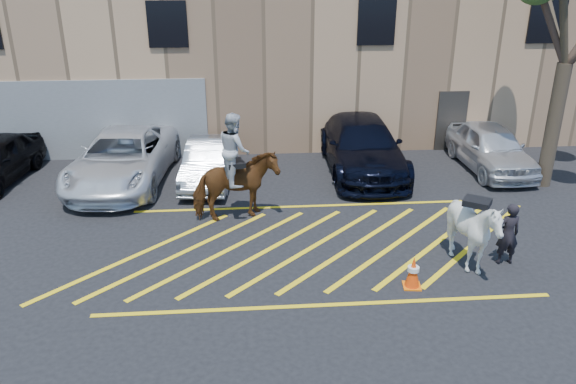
{
  "coord_description": "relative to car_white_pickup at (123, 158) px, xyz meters",
  "views": [
    {
      "loc": [
        -1.56,
        -12.46,
        6.59
      ],
      "look_at": [
        -0.55,
        0.2,
        1.3
      ],
      "focal_mm": 35.0,
      "sensor_mm": 36.0,
      "label": 1
    }
  ],
  "objects": [
    {
      "name": "car_silver_sedan",
      "position": [
        2.7,
        -0.14,
        -0.14
      ],
      "size": [
        1.76,
        4.12,
        1.32
      ],
      "primitive_type": "imported",
      "rotation": [
        0.0,
        0.0,
        -0.09
      ],
      "color": "#9CA2AB",
      "rests_on": "ground"
    },
    {
      "name": "car_blue_suv",
      "position": [
        7.73,
        0.53,
        0.05
      ],
      "size": [
        2.46,
        5.88,
        1.7
      ],
      "primitive_type": "imported",
      "rotation": [
        0.0,
        0.0,
        -0.01
      ],
      "color": "black",
      "rests_on": "ground"
    },
    {
      "name": "handler",
      "position": [
        9.8,
        -5.97,
        -0.04
      ],
      "size": [
        0.57,
        0.38,
        1.51
      ],
      "primitive_type": "imported",
      "rotation": [
        0.0,
        0.0,
        3.18
      ],
      "color": "black",
      "rests_on": "ground"
    },
    {
      "name": "ground",
      "position": [
        5.41,
        -4.57,
        -0.8
      ],
      "size": [
        90.0,
        90.0,
        0.0
      ],
      "primitive_type": "plane",
      "color": "black",
      "rests_on": "ground"
    },
    {
      "name": "saddled_white",
      "position": [
        8.89,
        -6.13,
        0.13
      ],
      "size": [
        2.19,
        2.23,
        1.85
      ],
      "color": "silver",
      "rests_on": "ground"
    },
    {
      "name": "car_white_suv",
      "position": [
        12.04,
        0.26,
        -0.04
      ],
      "size": [
        1.85,
        4.48,
        1.52
      ],
      "primitive_type": "imported",
      "rotation": [
        0.0,
        0.0,
        0.01
      ],
      "color": "silver",
      "rests_on": "ground"
    },
    {
      "name": "warehouse",
      "position": [
        5.4,
        7.42,
        2.85
      ],
      "size": [
        32.42,
        10.2,
        7.3
      ],
      "color": "tan",
      "rests_on": "ground"
    },
    {
      "name": "mounted_bay",
      "position": [
        3.56,
        -3.04,
        0.39
      ],
      "size": [
        2.43,
        1.57,
        2.96
      ],
      "color": "brown",
      "rests_on": "ground"
    },
    {
      "name": "hatching_zone",
      "position": [
        5.41,
        -4.87,
        -0.79
      ],
      "size": [
        12.6,
        5.12,
        0.01
      ],
      "color": "yellow",
      "rests_on": "ground"
    },
    {
      "name": "car_white_pickup",
      "position": [
        0.0,
        0.0,
        0.0
      ],
      "size": [
        3.12,
        5.96,
        1.6
      ],
      "primitive_type": "imported",
      "rotation": [
        0.0,
        0.0,
        -0.08
      ],
      "color": "silver",
      "rests_on": "ground"
    },
    {
      "name": "traffic_cone",
      "position": [
        7.37,
        -6.81,
        -0.44
      ],
      "size": [
        0.43,
        0.43,
        0.73
      ],
      "color": "orange",
      "rests_on": "ground"
    }
  ]
}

